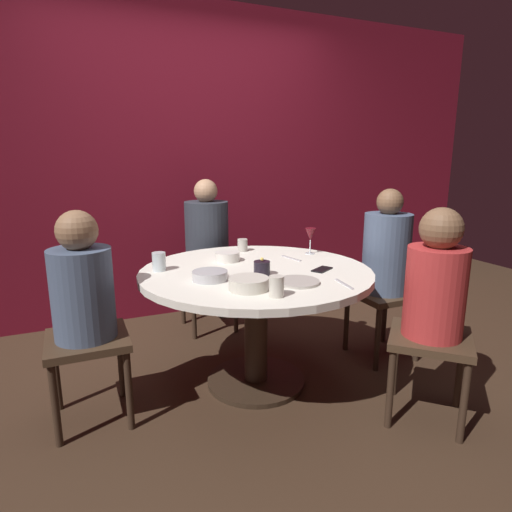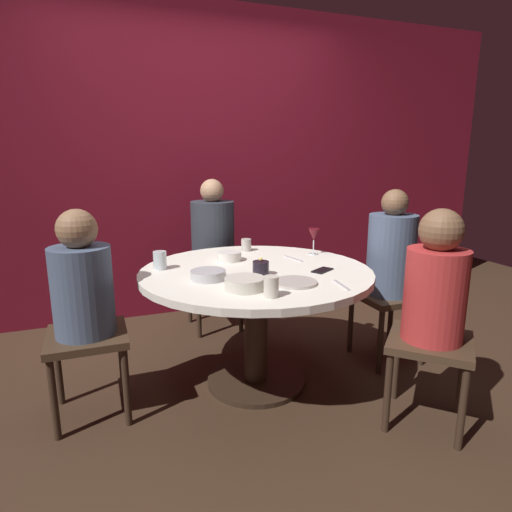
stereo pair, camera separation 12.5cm
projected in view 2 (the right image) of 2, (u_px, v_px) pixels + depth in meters
name	position (u px, v px, depth m)	size (l,w,h in m)	color
ground_plane	(256.00, 382.00, 2.69)	(8.00, 8.00, 0.00)	#382619
back_wall	(196.00, 164.00, 3.73)	(6.00, 0.10, 2.60)	maroon
dining_table	(256.00, 293.00, 2.56)	(1.35, 1.35, 0.73)	silver
seated_diner_left	(83.00, 291.00, 2.21)	(0.40, 0.40, 1.12)	#3F2D1E
seated_diner_back	(213.00, 239.00, 3.40)	(0.40, 0.40, 1.20)	#3F2D1E
seated_diner_right	(391.00, 258.00, 2.85)	(0.40, 0.40, 1.16)	#3F2D1E
seated_diner_front_right	(435.00, 294.00, 2.14)	(0.57, 0.57, 1.13)	#3F2D1E
candle_holder	(261.00, 268.00, 2.39)	(0.09, 0.09, 0.10)	black
wine_glass	(314.00, 236.00, 2.87)	(0.08, 0.08, 0.18)	silver
dinner_plate	(295.00, 282.00, 2.24)	(0.23, 0.23, 0.01)	#B2ADA3
cell_phone	(322.00, 270.00, 2.49)	(0.07, 0.14, 0.01)	black
bowl_serving_large	(208.00, 275.00, 2.32)	(0.19, 0.19, 0.05)	#B7B7BC
bowl_salad_center	(229.00, 256.00, 2.72)	(0.15, 0.15, 0.06)	silver
bowl_small_white	(245.00, 283.00, 2.14)	(0.20, 0.20, 0.06)	beige
cup_near_candle	(271.00, 287.00, 2.02)	(0.07, 0.07, 0.10)	beige
cup_by_left_diner	(246.00, 245.00, 3.00)	(0.07, 0.07, 0.09)	#B2ADA3
cup_by_right_diner	(160.00, 260.00, 2.51)	(0.08, 0.08, 0.11)	silver
fork_near_plate	(342.00, 285.00, 2.21)	(0.02, 0.18, 0.01)	#B7B7BC
knife_near_plate	(294.00, 259.00, 2.77)	(0.02, 0.18, 0.01)	#B7B7BC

